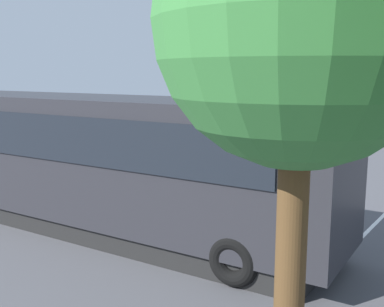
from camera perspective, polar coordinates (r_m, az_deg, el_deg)
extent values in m
plane|color=#4C4C51|center=(15.13, 4.03, -4.78)|extent=(80.00, 80.00, 0.00)
cube|color=#26262B|center=(11.36, -10.40, -0.29)|extent=(11.52, 2.78, 2.80)
cube|color=black|center=(12.23, -6.47, 3.19)|extent=(9.62, 0.28, 1.01)
cube|color=black|center=(10.39, -15.22, 1.71)|extent=(9.62, 0.28, 1.01)
cube|color=#198C3F|center=(12.41, -6.38, -1.96)|extent=(10.08, 0.28, 0.28)
cube|color=black|center=(11.75, -10.15, -8.11)|extent=(10.60, 2.56, 0.45)
torus|color=black|center=(15.26, -18.55, -3.21)|extent=(1.01, 0.34, 1.00)
torus|color=black|center=(10.56, 10.76, -8.65)|extent=(1.01, 0.34, 1.00)
torus|color=black|center=(8.61, 5.11, -12.86)|extent=(1.01, 0.34, 1.00)
cylinder|color=black|center=(12.54, 2.76, -5.63)|extent=(0.12, 0.12, 0.77)
cube|color=black|center=(12.69, 2.83, -7.42)|extent=(0.10, 0.26, 0.10)
cylinder|color=black|center=(12.46, 3.39, -5.74)|extent=(0.12, 0.12, 0.77)
cube|color=black|center=(12.62, 3.46, -7.54)|extent=(0.10, 0.26, 0.10)
cube|color=silver|center=(12.33, 3.10, -2.52)|extent=(0.38, 0.28, 0.64)
cylinder|color=silver|center=(12.45, 2.15, -2.32)|extent=(0.09, 0.09, 0.61)
sphere|color=tan|center=(12.52, 2.14, -3.69)|extent=(0.09, 0.09, 0.09)
cylinder|color=silver|center=(12.21, 4.07, -2.58)|extent=(0.09, 0.09, 0.61)
sphere|color=tan|center=(12.28, 4.06, -3.97)|extent=(0.09, 0.09, 0.09)
sphere|color=tan|center=(12.24, 3.12, -0.44)|extent=(0.23, 0.23, 0.23)
cylinder|color=black|center=(13.25, -1.39, -4.84)|extent=(0.15, 0.15, 0.74)
cube|color=black|center=(13.40, -1.33, -6.48)|extent=(0.16, 0.28, 0.10)
cylinder|color=black|center=(13.20, -0.74, -4.90)|extent=(0.15, 0.15, 0.74)
cube|color=black|center=(13.35, -0.68, -6.54)|extent=(0.16, 0.28, 0.10)
cube|color=#D8F233|center=(13.07, -1.07, -1.98)|extent=(0.44, 0.37, 0.62)
cube|color=silver|center=(13.07, -1.07, -1.98)|extent=(0.45, 0.38, 0.06)
cylinder|color=#D8F233|center=(13.15, -2.06, -1.85)|extent=(0.11, 0.11, 0.59)
sphere|color=tan|center=(13.21, -2.05, -3.10)|extent=(0.11, 0.11, 0.09)
cylinder|color=#D8F233|center=(12.99, -0.08, -1.98)|extent=(0.11, 0.11, 0.59)
sphere|color=tan|center=(13.05, -0.08, -3.25)|extent=(0.11, 0.11, 0.09)
sphere|color=tan|center=(12.99, -1.08, -0.07)|extent=(0.27, 0.27, 0.22)
cylinder|color=black|center=(13.68, -4.51, -4.27)|extent=(0.13, 0.13, 0.79)
cube|color=black|center=(13.82, -4.38, -5.99)|extent=(0.11, 0.27, 0.10)
cylinder|color=black|center=(13.58, -4.00, -4.37)|extent=(0.13, 0.13, 0.79)
cube|color=black|center=(13.72, -3.87, -6.10)|extent=(0.11, 0.27, 0.10)
cube|color=#3F594C|center=(13.47, -4.30, -1.31)|extent=(0.39, 0.30, 0.66)
cylinder|color=#3F594C|center=(13.62, -5.06, -1.12)|extent=(0.09, 0.09, 0.63)
sphere|color=tan|center=(13.69, -5.04, -2.42)|extent=(0.09, 0.09, 0.09)
cylinder|color=#3F594C|center=(13.31, -3.52, -1.36)|extent=(0.09, 0.09, 0.63)
sphere|color=tan|center=(13.38, -3.50, -2.68)|extent=(0.09, 0.09, 0.09)
sphere|color=tan|center=(13.39, -4.32, 0.67)|extent=(0.25, 0.25, 0.24)
cylinder|color=black|center=(14.46, -6.27, -3.67)|extent=(0.14, 0.14, 0.74)
cube|color=black|center=(14.59, -6.16, -5.16)|extent=(0.14, 0.27, 0.10)
cylinder|color=black|center=(14.38, -5.73, -3.74)|extent=(0.14, 0.14, 0.74)
cube|color=black|center=(14.51, -5.62, -5.24)|extent=(0.14, 0.27, 0.10)
cube|color=silver|center=(14.27, -6.05, -1.07)|extent=(0.42, 0.33, 0.61)
cylinder|color=silver|center=(14.40, -6.87, -0.93)|extent=(0.10, 0.10, 0.58)
sphere|color=tan|center=(14.45, -6.85, -2.07)|extent=(0.10, 0.10, 0.09)
cylinder|color=silver|center=(14.15, -5.22, -1.09)|extent=(0.10, 0.10, 0.58)
sphere|color=tan|center=(14.21, -5.20, -2.24)|extent=(0.10, 0.10, 0.09)
sphere|color=tan|center=(14.20, -6.08, 0.66)|extent=(0.25, 0.25, 0.22)
torus|color=black|center=(15.06, -13.42, -3.92)|extent=(0.61, 0.27, 0.60)
cylinder|color=silver|center=(15.06, -13.42, -3.92)|extent=(0.14, 0.13, 0.12)
torus|color=black|center=(14.35, -8.52, -4.44)|extent=(0.61, 0.27, 0.60)
cylinder|color=silver|center=(14.35, -8.52, -4.44)|extent=(0.15, 0.15, 0.12)
cylinder|color=silver|center=(14.96, -13.31, -2.63)|extent=(0.32, 0.13, 0.67)
cube|color=red|center=(14.65, -11.32, -2.90)|extent=(0.88, 0.48, 0.36)
cube|color=black|center=(14.41, -9.68, -2.86)|extent=(0.56, 0.34, 0.20)
cylinder|color=silver|center=(14.40, -10.33, -3.95)|extent=(0.46, 0.19, 0.08)
cylinder|color=black|center=(14.87, -13.19, -1.52)|extent=(0.18, 0.57, 0.04)
torus|color=black|center=(12.05, 5.26, -7.15)|extent=(0.61, 0.16, 0.60)
cylinder|color=silver|center=(12.05, 5.26, -7.15)|extent=(0.13, 0.11, 0.12)
torus|color=black|center=(11.54, 11.84, -8.11)|extent=(0.61, 0.16, 0.60)
cylinder|color=silver|center=(11.54, 11.84, -8.11)|extent=(0.13, 0.13, 0.12)
cylinder|color=silver|center=(11.94, 5.50, -5.58)|extent=(0.32, 0.07, 0.67)
cube|color=#0C19B2|center=(11.71, 8.18, -6.04)|extent=(0.85, 0.32, 0.36)
cube|color=black|center=(11.53, 10.40, -6.10)|extent=(0.53, 0.25, 0.20)
cylinder|color=silver|center=(11.52, 9.57, -7.44)|extent=(0.45, 0.10, 0.08)
cylinder|color=black|center=(11.84, 5.74, -4.21)|extent=(0.07, 0.58, 0.04)
torus|color=black|center=(19.48, 0.23, -0.53)|extent=(0.61, 0.19, 0.60)
cylinder|color=silver|center=(19.48, 0.23, -0.53)|extent=(0.13, 0.11, 0.12)
torus|color=black|center=(19.91, -1.86, 2.92)|extent=(0.85, 0.21, 0.85)
cylinder|color=silver|center=(19.91, -1.86, 2.92)|extent=(0.13, 0.13, 0.12)
cylinder|color=silver|center=(19.29, 0.77, 0.16)|extent=(0.69, 0.12, 0.27)
cube|color=black|center=(19.47, -0.15, 1.59)|extent=(0.84, 0.36, 0.87)
cube|color=black|center=(19.59, -0.76, 2.81)|extent=(0.51, 0.27, 0.53)
cylinder|color=silver|center=(19.81, -0.78, 2.15)|extent=(0.36, 0.11, 0.40)
cylinder|color=black|center=(19.13, 1.24, 0.78)|extent=(0.09, 0.58, 0.04)
cube|color=black|center=(19.33, 0.25, 2.25)|extent=(0.49, 0.38, 0.52)
sphere|color=white|center=(19.11, 1.18, 1.57)|extent=(0.28, 0.28, 0.26)
cylinder|color=black|center=(19.10, 0.34, 1.49)|extent=(0.46, 0.14, 0.20)
cylinder|color=black|center=(19.43, -0.91, 2.07)|extent=(0.38, 0.14, 0.33)
cylinder|color=black|center=(19.38, 1.01, 1.61)|extent=(0.46, 0.14, 0.20)
cylinder|color=black|center=(19.70, -0.23, 2.18)|extent=(0.38, 0.14, 0.33)
cube|color=orange|center=(18.47, 3.15, -2.02)|extent=(0.34, 0.34, 0.03)
cone|color=orange|center=(18.41, 3.16, -1.06)|extent=(0.26, 0.26, 0.60)
cylinder|color=white|center=(18.42, 3.16, -1.16)|extent=(0.19, 0.19, 0.07)
cylinder|color=#51381E|center=(5.14, 11.85, -15.29)|extent=(0.32, 0.32, 3.31)
sphere|color=#357736|center=(4.69, 13.04, 15.49)|extent=(2.83, 2.83, 2.83)
cube|color=white|center=(13.56, 22.15, -7.23)|extent=(0.23, 4.17, 0.01)
cube|color=white|center=(14.28, 11.47, -5.83)|extent=(0.26, 4.99, 0.01)
cube|color=white|center=(15.45, 2.14, -4.44)|extent=(0.24, 4.37, 0.01)
cube|color=white|center=(16.96, -5.67, -3.18)|extent=(0.22, 3.75, 0.01)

